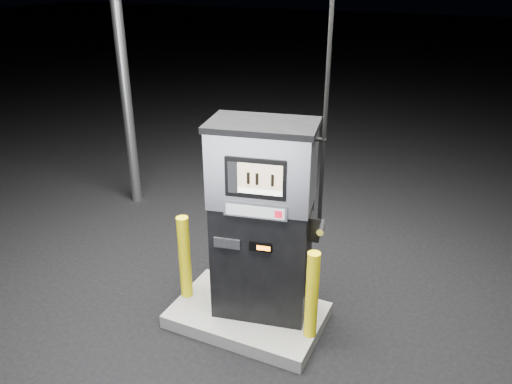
% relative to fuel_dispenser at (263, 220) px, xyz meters
% --- Properties ---
extents(ground, '(80.00, 80.00, 0.00)m').
position_rel_fuel_dispenser_xyz_m(ground, '(-0.13, -0.10, -1.22)').
color(ground, black).
rests_on(ground, ground).
extents(pump_island, '(1.60, 1.00, 0.15)m').
position_rel_fuel_dispenser_xyz_m(pump_island, '(-0.13, -0.10, -1.15)').
color(pump_island, slate).
rests_on(pump_island, ground).
extents(fuel_dispenser, '(1.20, 0.81, 4.32)m').
position_rel_fuel_dispenser_xyz_m(fuel_dispenser, '(0.00, 0.00, 0.00)').
color(fuel_dispenser, black).
rests_on(fuel_dispenser, pump_island).
extents(bollard_left, '(0.16, 0.16, 0.98)m').
position_rel_fuel_dispenser_xyz_m(bollard_left, '(-0.87, -0.14, -0.58)').
color(bollard_left, yellow).
rests_on(bollard_left, pump_island).
extents(bollard_right, '(0.15, 0.15, 0.95)m').
position_rel_fuel_dispenser_xyz_m(bollard_right, '(0.61, -0.19, -0.59)').
color(bollard_right, yellow).
rests_on(bollard_right, pump_island).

